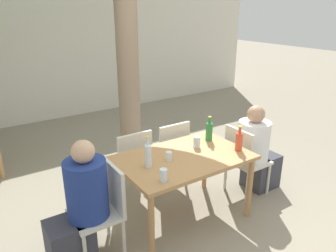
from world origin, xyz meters
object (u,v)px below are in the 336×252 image
(person_seated_1, at_px, (257,152))
(green_bottle_1, at_px, (209,131))
(patio_chair_0, at_px, (104,205))
(soda_bottle_2, at_px, (239,141))
(patio_chair_3, at_px, (170,150))
(water_bottle_0, at_px, (148,155))
(drinking_glass_1, at_px, (197,142))
(person_seated_0, at_px, (80,210))
(drinking_glass_0, at_px, (164,175))
(patio_chair_1, at_px, (244,157))
(dining_table_front, at_px, (183,163))
(drinking_glass_2, at_px, (169,156))
(patio_chair_2, at_px, (131,161))

(person_seated_1, bearing_deg, green_bottle_1, 74.09)
(patio_chair_0, bearing_deg, green_bottle_1, 97.41)
(patio_chair_0, height_order, soda_bottle_2, soda_bottle_2)
(patio_chair_3, relative_size, water_bottle_0, 2.78)
(patio_chair_3, distance_m, drinking_glass_1, 0.66)
(person_seated_0, xyz_separation_m, soda_bottle_2, (1.76, -0.21, 0.34))
(drinking_glass_0, bearing_deg, patio_chair_1, 13.14)
(water_bottle_0, bearing_deg, soda_bottle_2, -11.52)
(patio_chair_0, height_order, green_bottle_1, green_bottle_1)
(patio_chair_3, height_order, drinking_glass_0, patio_chair_3)
(dining_table_front, bearing_deg, person_seated_0, -180.00)
(patio_chair_1, height_order, person_seated_1, person_seated_1)
(green_bottle_1, xyz_separation_m, drinking_glass_0, (-0.97, -0.51, -0.05))
(drinking_glass_0, xyz_separation_m, drinking_glass_2, (0.28, 0.33, -0.01))
(soda_bottle_2, relative_size, drinking_glass_2, 2.94)
(patio_chair_0, bearing_deg, drinking_glass_1, 95.17)
(patio_chair_0, height_order, person_seated_0, person_seated_0)
(patio_chair_1, xyz_separation_m, patio_chair_3, (-0.65, 0.68, 0.00))
(patio_chair_0, xyz_separation_m, water_bottle_0, (0.50, -0.00, 0.39))
(drinking_glass_1, bearing_deg, patio_chair_3, 88.32)
(patio_chair_1, xyz_separation_m, drinking_glass_0, (-1.39, -0.33, 0.32))
(soda_bottle_2, xyz_separation_m, drinking_glass_0, (-1.06, -0.11, -0.05))
(person_seated_0, bearing_deg, patio_chair_2, 127.73)
(patio_chair_2, bearing_deg, patio_chair_3, -180.00)
(person_seated_0, height_order, soda_bottle_2, person_seated_0)
(patio_chair_0, bearing_deg, water_bottle_0, 89.64)
(dining_table_front, height_order, drinking_glass_0, drinking_glass_0)
(drinking_glass_1, bearing_deg, patio_chair_2, 133.34)
(patio_chair_1, height_order, person_seated_0, person_seated_0)
(green_bottle_1, bearing_deg, dining_table_front, -159.75)
(person_seated_0, relative_size, soda_bottle_2, 4.21)
(person_seated_1, bearing_deg, drinking_glass_0, 101.31)
(soda_bottle_2, xyz_separation_m, drinking_glass_2, (-0.78, 0.21, -0.06))
(water_bottle_0, bearing_deg, patio_chair_1, 0.13)
(soda_bottle_2, bearing_deg, patio_chair_2, 134.38)
(patio_chair_2, relative_size, drinking_glass_2, 9.27)
(dining_table_front, bearing_deg, water_bottle_0, -179.59)
(patio_chair_3, height_order, soda_bottle_2, soda_bottle_2)
(patio_chair_2, height_order, drinking_glass_2, patio_chair_2)
(patio_chair_3, height_order, green_bottle_1, green_bottle_1)
(patio_chair_1, height_order, patio_chair_2, same)
(patio_chair_2, xyz_separation_m, soda_bottle_2, (0.88, -0.89, 0.37))
(drinking_glass_0, bearing_deg, person_seated_1, 11.31)
(patio_chair_0, relative_size, drinking_glass_2, 9.27)
(dining_table_front, relative_size, soda_bottle_2, 4.87)
(patio_chair_3, xyz_separation_m, person_seated_0, (-1.44, -0.68, 0.04))
(soda_bottle_2, distance_m, drinking_glass_0, 1.07)
(patio_chair_3, relative_size, person_seated_0, 0.75)
(patio_chair_0, xyz_separation_m, person_seated_0, (-0.23, -0.00, 0.04))
(soda_bottle_2, bearing_deg, patio_chair_1, 32.57)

